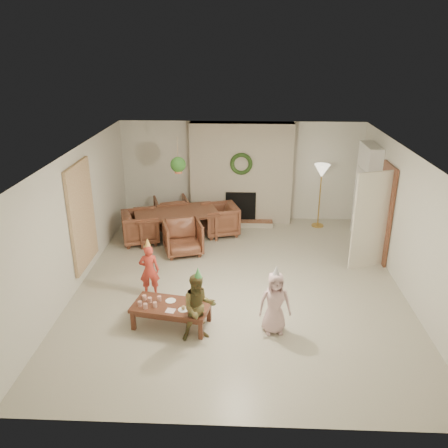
# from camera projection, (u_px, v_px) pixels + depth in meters

# --- Properties ---
(floor) EXTENTS (7.00, 7.00, 0.00)m
(floor) POSITION_uv_depth(u_px,v_px,m) (239.00, 283.00, 8.72)
(floor) COLOR #B7B29E
(floor) RESTS_ON ground
(ceiling) EXTENTS (7.00, 7.00, 0.00)m
(ceiling) POSITION_uv_depth(u_px,v_px,m) (241.00, 154.00, 7.80)
(ceiling) COLOR white
(ceiling) RESTS_ON wall_back
(wall_back) EXTENTS (7.00, 0.00, 7.00)m
(wall_back) POSITION_uv_depth(u_px,v_px,m) (241.00, 171.00, 11.51)
(wall_back) COLOR silver
(wall_back) RESTS_ON floor
(wall_front) EXTENTS (7.00, 0.00, 7.00)m
(wall_front) POSITION_uv_depth(u_px,v_px,m) (236.00, 339.00, 5.01)
(wall_front) COLOR silver
(wall_front) RESTS_ON floor
(wall_left) EXTENTS (0.00, 7.00, 7.00)m
(wall_left) POSITION_uv_depth(u_px,v_px,m) (76.00, 220.00, 8.38)
(wall_left) COLOR silver
(wall_left) RESTS_ON floor
(wall_right) EXTENTS (0.00, 7.00, 7.00)m
(wall_right) POSITION_uv_depth(u_px,v_px,m) (408.00, 225.00, 8.14)
(wall_right) COLOR silver
(wall_right) RESTS_ON floor
(fireplace_mass) EXTENTS (2.50, 0.40, 2.50)m
(fireplace_mass) POSITION_uv_depth(u_px,v_px,m) (241.00, 173.00, 11.32)
(fireplace_mass) COLOR #4E1E14
(fireplace_mass) RESTS_ON floor
(fireplace_hearth) EXTENTS (1.60, 0.30, 0.12)m
(fireplace_hearth) POSITION_uv_depth(u_px,v_px,m) (240.00, 223.00, 11.44)
(fireplace_hearth) COLOR brown
(fireplace_hearth) RESTS_ON floor
(fireplace_firebox) EXTENTS (0.75, 0.12, 0.75)m
(fireplace_firebox) POSITION_uv_depth(u_px,v_px,m) (241.00, 206.00, 11.45)
(fireplace_firebox) COLOR black
(fireplace_firebox) RESTS_ON floor
(fireplace_wreath) EXTENTS (0.54, 0.10, 0.54)m
(fireplace_wreath) POSITION_uv_depth(u_px,v_px,m) (241.00, 164.00, 11.00)
(fireplace_wreath) COLOR #1F3E17
(fireplace_wreath) RESTS_ON fireplace_mass
(floor_lamp_base) EXTENTS (0.29, 0.29, 0.03)m
(floor_lamp_base) POSITION_uv_depth(u_px,v_px,m) (317.00, 225.00, 11.42)
(floor_lamp_base) COLOR gold
(floor_lamp_base) RESTS_ON floor
(floor_lamp_post) EXTENTS (0.03, 0.03, 1.42)m
(floor_lamp_post) POSITION_uv_depth(u_px,v_px,m) (320.00, 198.00, 11.16)
(floor_lamp_post) COLOR gold
(floor_lamp_post) RESTS_ON floor
(floor_lamp_shade) EXTENTS (0.38, 0.38, 0.32)m
(floor_lamp_shade) POSITION_uv_depth(u_px,v_px,m) (322.00, 171.00, 10.90)
(floor_lamp_shade) COLOR beige
(floor_lamp_shade) RESTS_ON floor_lamp_post
(bookshelf_carcass) EXTENTS (0.30, 1.00, 2.20)m
(bookshelf_carcass) POSITION_uv_depth(u_px,v_px,m) (366.00, 193.00, 10.34)
(bookshelf_carcass) COLOR white
(bookshelf_carcass) RESTS_ON floor
(bookshelf_shelf_a) EXTENTS (0.30, 0.92, 0.03)m
(bookshelf_shelf_a) POSITION_uv_depth(u_px,v_px,m) (362.00, 220.00, 10.58)
(bookshelf_shelf_a) COLOR white
(bookshelf_shelf_a) RESTS_ON bookshelf_carcass
(bookshelf_shelf_b) EXTENTS (0.30, 0.92, 0.03)m
(bookshelf_shelf_b) POSITION_uv_depth(u_px,v_px,m) (364.00, 204.00, 10.43)
(bookshelf_shelf_b) COLOR white
(bookshelf_shelf_b) RESTS_ON bookshelf_carcass
(bookshelf_shelf_c) EXTENTS (0.30, 0.92, 0.03)m
(bookshelf_shelf_c) POSITION_uv_depth(u_px,v_px,m) (366.00, 187.00, 10.28)
(bookshelf_shelf_c) COLOR white
(bookshelf_shelf_c) RESTS_ON bookshelf_carcass
(bookshelf_shelf_d) EXTENTS (0.30, 0.92, 0.03)m
(bookshelf_shelf_d) POSITION_uv_depth(u_px,v_px,m) (368.00, 169.00, 10.13)
(bookshelf_shelf_d) COLOR white
(bookshelf_shelf_d) RESTS_ON bookshelf_carcass
(books_row_lower) EXTENTS (0.20, 0.40, 0.24)m
(books_row_lower) POSITION_uv_depth(u_px,v_px,m) (363.00, 216.00, 10.39)
(books_row_lower) COLOR #AA1F31
(books_row_lower) RESTS_ON bookshelf_shelf_a
(books_row_mid) EXTENTS (0.20, 0.44, 0.24)m
(books_row_mid) POSITION_uv_depth(u_px,v_px,m) (363.00, 197.00, 10.42)
(books_row_mid) COLOR navy
(books_row_mid) RESTS_ON bookshelf_shelf_b
(books_row_upper) EXTENTS (0.20, 0.36, 0.22)m
(books_row_upper) POSITION_uv_depth(u_px,v_px,m) (367.00, 182.00, 10.14)
(books_row_upper) COLOR #A46E23
(books_row_upper) RESTS_ON bookshelf_shelf_c
(door_frame) EXTENTS (0.05, 0.86, 2.04)m
(door_frame) POSITION_uv_depth(u_px,v_px,m) (385.00, 213.00, 9.34)
(door_frame) COLOR brown
(door_frame) RESTS_ON floor
(door_leaf) EXTENTS (0.77, 0.32, 2.00)m
(door_leaf) POSITION_uv_depth(u_px,v_px,m) (371.00, 221.00, 9.01)
(door_leaf) COLOR beige
(door_leaf) RESTS_ON floor
(curtain_panel) EXTENTS (0.06, 1.20, 2.00)m
(curtain_panel) POSITION_uv_depth(u_px,v_px,m) (82.00, 216.00, 8.56)
(curtain_panel) COLOR beige
(curtain_panel) RESTS_ON wall_left
(dining_table) EXTENTS (2.11, 1.56, 0.66)m
(dining_table) POSITION_uv_depth(u_px,v_px,m) (177.00, 225.00, 10.59)
(dining_table) COLOR brown
(dining_table) RESTS_ON floor
(dining_chair_near) EXTENTS (0.98, 1.00, 0.73)m
(dining_chair_near) POSITION_uv_depth(u_px,v_px,m) (183.00, 238.00, 9.83)
(dining_chair_near) COLOR brown
(dining_chair_near) RESTS_ON floor
(dining_chair_far) EXTENTS (0.98, 1.00, 0.73)m
(dining_chair_far) POSITION_uv_depth(u_px,v_px,m) (171.00, 212.00, 11.32)
(dining_chair_far) COLOR brown
(dining_chair_far) RESTS_ON floor
(dining_chair_left) EXTENTS (1.00, 0.98, 0.73)m
(dining_chair_left) POSITION_uv_depth(u_px,v_px,m) (141.00, 227.00, 10.38)
(dining_chair_left) COLOR brown
(dining_chair_left) RESTS_ON floor
(dining_chair_right) EXTENTS (1.00, 0.98, 0.73)m
(dining_chair_right) POSITION_uv_depth(u_px,v_px,m) (220.00, 220.00, 10.82)
(dining_chair_right) COLOR brown
(dining_chair_right) RESTS_ON floor
(hanging_plant_cord) EXTENTS (0.01, 0.01, 0.70)m
(hanging_plant_cord) POSITION_uv_depth(u_px,v_px,m) (178.00, 154.00, 9.37)
(hanging_plant_cord) COLOR tan
(hanging_plant_cord) RESTS_ON ceiling
(hanging_plant_pot) EXTENTS (0.16, 0.16, 0.12)m
(hanging_plant_pot) POSITION_uv_depth(u_px,v_px,m) (178.00, 170.00, 9.50)
(hanging_plant_pot) COLOR #AA5436
(hanging_plant_pot) RESTS_ON hanging_plant_cord
(hanging_plant_foliage) EXTENTS (0.32, 0.32, 0.32)m
(hanging_plant_foliage) POSITION_uv_depth(u_px,v_px,m) (178.00, 165.00, 9.46)
(hanging_plant_foliage) COLOR #21501A
(hanging_plant_foliage) RESTS_ON hanging_plant_pot
(coffee_table_top) EXTENTS (1.32, 0.83, 0.06)m
(coffee_table_top) POSITION_uv_depth(u_px,v_px,m) (171.00, 306.00, 7.30)
(coffee_table_top) COLOR #552C1C
(coffee_table_top) RESTS_ON floor
(coffee_table_apron) EXTENTS (1.21, 0.72, 0.08)m
(coffee_table_apron) POSITION_uv_depth(u_px,v_px,m) (171.00, 310.00, 7.33)
(coffee_table_apron) COLOR #552C1C
(coffee_table_apron) RESTS_ON floor
(coffee_leg_fl) EXTENTS (0.08, 0.08, 0.32)m
(coffee_leg_fl) POSITION_uv_depth(u_px,v_px,m) (133.00, 321.00, 7.26)
(coffee_leg_fl) COLOR #552C1C
(coffee_leg_fl) RESTS_ON floor
(coffee_leg_fr) EXTENTS (0.08, 0.08, 0.32)m
(coffee_leg_fr) POSITION_uv_depth(u_px,v_px,m) (201.00, 330.00, 7.03)
(coffee_leg_fr) COLOR #552C1C
(coffee_leg_fr) RESTS_ON floor
(coffee_leg_bl) EXTENTS (0.08, 0.08, 0.32)m
(coffee_leg_bl) POSITION_uv_depth(u_px,v_px,m) (145.00, 304.00, 7.72)
(coffee_leg_bl) COLOR #552C1C
(coffee_leg_bl) RESTS_ON floor
(coffee_leg_br) EXTENTS (0.08, 0.08, 0.32)m
(coffee_leg_br) POSITION_uv_depth(u_px,v_px,m) (209.00, 312.00, 7.48)
(coffee_leg_br) COLOR #552C1C
(coffee_leg_br) RESTS_ON floor
(cup_a) EXTENTS (0.08, 0.08, 0.08)m
(cup_a) POSITION_uv_depth(u_px,v_px,m) (140.00, 304.00, 7.25)
(cup_a) COLOR silver
(cup_a) RESTS_ON coffee_table_top
(cup_b) EXTENTS (0.08, 0.08, 0.08)m
(cup_b) POSITION_uv_depth(u_px,v_px,m) (144.00, 298.00, 7.42)
(cup_b) COLOR silver
(cup_b) RESTS_ON coffee_table_top
(cup_c) EXTENTS (0.08, 0.08, 0.08)m
(cup_c) POSITION_uv_depth(u_px,v_px,m) (145.00, 306.00, 7.18)
(cup_c) COLOR silver
(cup_c) RESTS_ON coffee_table_top
(cup_d) EXTENTS (0.08, 0.08, 0.08)m
(cup_d) POSITION_uv_depth(u_px,v_px,m) (150.00, 300.00, 7.35)
(cup_d) COLOR silver
(cup_d) RESTS_ON coffee_table_top
(cup_e) EXTENTS (0.08, 0.08, 0.08)m
(cup_e) POSITION_uv_depth(u_px,v_px,m) (155.00, 305.00, 7.22)
(cup_e) COLOR silver
(cup_e) RESTS_ON coffee_table_top
(cup_f) EXTENTS (0.08, 0.08, 0.08)m
(cup_f) POSITION_uv_depth(u_px,v_px,m) (159.00, 298.00, 7.39)
(cup_f) COLOR silver
(cup_f) RESTS_ON coffee_table_top
(plate_a) EXTENTS (0.20, 0.20, 0.01)m
(plate_a) POSITION_uv_depth(u_px,v_px,m) (171.00, 301.00, 7.40)
(plate_a) COLOR white
(plate_a) RESTS_ON coffee_table_top
(plate_b) EXTENTS (0.20, 0.20, 0.01)m
(plate_b) POSITION_uv_depth(u_px,v_px,m) (183.00, 310.00, 7.16)
(plate_b) COLOR white
(plate_b) RESTS_ON coffee_table_top
(plate_c) EXTENTS (0.20, 0.20, 0.01)m
(plate_c) POSITION_uv_depth(u_px,v_px,m) (198.00, 305.00, 7.29)
(plate_c) COLOR white
(plate_c) RESTS_ON coffee_table_top
(food_scoop) EXTENTS (0.08, 0.08, 0.07)m
(food_scoop) POSITION_uv_depth(u_px,v_px,m) (183.00, 308.00, 7.14)
(food_scoop) COLOR tan
(food_scoop) RESTS_ON plate_b
(napkin_left) EXTENTS (0.16, 0.16, 0.01)m
(napkin_left) POSITION_uv_depth(u_px,v_px,m) (170.00, 311.00, 7.13)
(napkin_left) COLOR #D89FA6
(napkin_left) RESTS_ON coffee_table_top
(napkin_right) EXTENTS (0.16, 0.16, 0.01)m
(napkin_right) POSITION_uv_depth(u_px,v_px,m) (194.00, 302.00, 7.38)
(napkin_right) COLOR #D89FA6
(napkin_right) RESTS_ON coffee_table_top
(child_red) EXTENTS (0.38, 0.28, 0.98)m
(child_red) POSITION_uv_depth(u_px,v_px,m) (149.00, 270.00, 8.15)
(child_red) COLOR red
(child_red) RESTS_ON floor
(party_hat_red) EXTENTS (0.16, 0.16, 0.19)m
(party_hat_red) POSITION_uv_depth(u_px,v_px,m) (147.00, 243.00, 7.95)
(party_hat_red) COLOR #E7EA4E
(party_hat_red) RESTS_ON child_red
(child_plaid) EXTENTS (0.62, 0.54, 1.09)m
(child_plaid) POSITION_uv_depth(u_px,v_px,m) (199.00, 307.00, 6.91)
(child_plaid) COLOR brown
(child_plaid) RESTS_ON floor
(party_hat_plaid) EXTENTS (0.14, 0.14, 0.18)m
(party_hat_plaid) POSITION_uv_depth(u_px,v_px,m) (198.00, 273.00, 6.69)
(party_hat_plaid) COLOR #47A64E
(party_hat_plaid) RESTS_ON child_plaid
(child_pink) EXTENTS (0.53, 0.38, 1.03)m
(child_pink) POSITION_uv_depth(u_px,v_px,m) (275.00, 303.00, 7.09)
(child_pink) COLOR beige
(child_pink) RESTS_ON floor
(party_hat_pink) EXTENTS (0.14, 0.14, 0.19)m
(party_hat_pink) POSITION_uv_depth(u_px,v_px,m) (276.00, 271.00, 6.88)
(party_hat_pink) COLOR silver
(party_hat_pink) RESTS_ON child_pink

